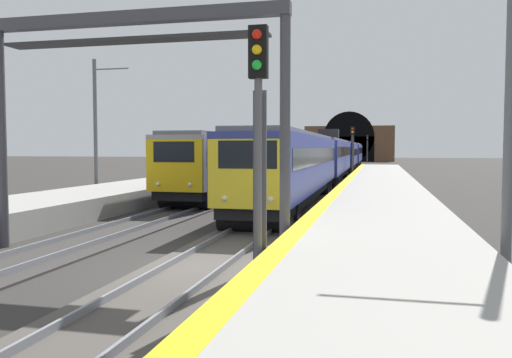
% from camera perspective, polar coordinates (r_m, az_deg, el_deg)
% --- Properties ---
extents(ground_plane, '(320.00, 320.00, 0.00)m').
position_cam_1_polar(ground_plane, '(13.43, -6.21, -9.66)').
color(ground_plane, '#302D2B').
extents(platform_right, '(112.00, 4.56, 0.96)m').
position_cam_1_polar(platform_right, '(12.60, 13.30, -8.38)').
color(platform_right, '#9E9B93').
rests_on(platform_right, ground_plane).
extents(platform_right_edge_strip, '(112.00, 0.50, 0.01)m').
position_cam_1_polar(platform_right_edge_strip, '(12.66, 4.05, -6.01)').
color(platform_right_edge_strip, yellow).
rests_on(platform_right_edge_strip, platform_right).
extents(track_main_line, '(160.00, 2.71, 0.21)m').
position_cam_1_polar(track_main_line, '(13.42, -6.21, -9.49)').
color(track_main_line, '#4C4742').
rests_on(track_main_line, ground_plane).
extents(track_adjacent_line, '(160.00, 2.82, 0.21)m').
position_cam_1_polar(track_adjacent_line, '(15.67, -23.25, -7.88)').
color(track_adjacent_line, '#383533').
rests_on(track_adjacent_line, ground_plane).
extents(train_main_approaching, '(79.11, 3.07, 4.70)m').
position_cam_1_polar(train_main_approaching, '(56.90, 8.82, 2.48)').
color(train_main_approaching, navy).
rests_on(train_main_approaching, ground_plane).
extents(train_adjacent_platform, '(40.48, 2.94, 3.85)m').
position_cam_1_polar(train_adjacent_platform, '(43.82, 1.11, 2.28)').
color(train_adjacent_platform, gray).
rests_on(train_adjacent_platform, ground_plane).
extents(railway_signal_near, '(0.39, 0.38, 5.47)m').
position_cam_1_polar(railway_signal_near, '(10.67, 0.27, 4.85)').
color(railway_signal_near, '#4C4C54').
rests_on(railway_signal_near, ground_plane).
extents(railway_signal_mid, '(0.39, 0.38, 4.99)m').
position_cam_1_polar(railway_signal_mid, '(48.59, 10.42, 3.20)').
color(railway_signal_mid, '#38383D').
rests_on(railway_signal_mid, ground_plane).
extents(railway_signal_far, '(0.39, 0.38, 5.76)m').
position_cam_1_polar(railway_signal_far, '(109.24, 11.99, 3.52)').
color(railway_signal_far, '#38383D').
rests_on(railway_signal_far, ground_plane).
extents(overhead_signal_gantry, '(0.70, 8.97, 6.85)m').
position_cam_1_polar(overhead_signal_gantry, '(15.46, -13.21, 11.43)').
color(overhead_signal_gantry, '#3F3F47').
rests_on(overhead_signal_gantry, ground_plane).
extents(tunnel_portal, '(2.40, 20.22, 11.33)m').
position_cam_1_polar(tunnel_portal, '(122.10, 10.06, 3.81)').
color(tunnel_portal, brown).
rests_on(tunnel_portal, ground_plane).
extents(catenary_mast_near, '(0.22, 2.27, 8.22)m').
position_cam_1_polar(catenary_mast_near, '(32.40, -16.98, 5.35)').
color(catenary_mast_near, '#595B60').
rests_on(catenary_mast_near, ground_plane).
extents(catenary_mast_far, '(0.22, 2.39, 7.15)m').
position_cam_1_polar(catenary_mast_far, '(12.64, 25.61, 6.09)').
color(catenary_mast_far, '#595B60').
rests_on(catenary_mast_far, ground_plane).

